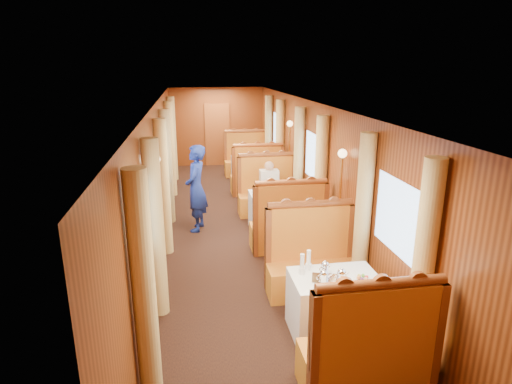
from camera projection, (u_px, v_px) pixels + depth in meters
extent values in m
cube|color=brown|center=(217.00, 135.00, 13.89)|extent=(0.80, 0.04, 2.00)
cube|color=white|center=(334.00, 305.00, 5.21)|extent=(1.05, 0.72, 0.75)
cube|color=#B54714|center=(364.00, 367.00, 4.35)|extent=(1.30, 0.55, 0.45)
cube|color=#B54714|center=(378.00, 326.00, 3.97)|extent=(1.30, 0.12, 0.80)
cylinder|color=brown|center=(382.00, 284.00, 3.84)|extent=(1.23, 0.10, 0.10)
cube|color=#B54714|center=(312.00, 279.00, 6.15)|extent=(1.30, 0.55, 0.45)
cube|color=#B54714|center=(309.00, 233.00, 6.18)|extent=(1.30, 0.12, 0.80)
cylinder|color=brown|center=(310.00, 204.00, 6.05)|extent=(1.23, 0.10, 0.10)
cube|color=white|center=(277.00, 211.00, 8.52)|extent=(1.05, 0.72, 0.75)
cube|color=#B54714|center=(287.00, 236.00, 7.67)|extent=(1.30, 0.55, 0.45)
cube|color=#B54714|center=(291.00, 207.00, 7.28)|extent=(1.30, 0.12, 0.80)
cylinder|color=brown|center=(291.00, 182.00, 7.16)|extent=(1.23, 0.10, 0.10)
cube|color=#B54714|center=(268.00, 204.00, 9.47)|extent=(1.30, 0.55, 0.45)
cube|color=#B54714|center=(266.00, 174.00, 9.49)|extent=(1.30, 0.12, 0.80)
cylinder|color=brown|center=(266.00, 155.00, 9.36)|extent=(1.23, 0.10, 0.10)
cube|color=white|center=(251.00, 170.00, 11.84)|extent=(1.05, 0.72, 0.75)
cube|color=#B54714|center=(257.00, 185.00, 10.98)|extent=(1.30, 0.55, 0.45)
cube|color=#B54714|center=(258.00, 163.00, 10.60)|extent=(1.30, 0.12, 0.80)
cylinder|color=brown|center=(258.00, 145.00, 10.47)|extent=(1.23, 0.10, 0.10)
cube|color=#B54714|center=(247.00, 168.00, 12.78)|extent=(1.30, 0.55, 0.45)
cube|color=#B54714|center=(246.00, 146.00, 12.80)|extent=(1.30, 0.12, 0.80)
cylinder|color=brown|center=(245.00, 131.00, 12.68)|extent=(1.23, 0.10, 0.10)
cube|color=silver|center=(326.00, 279.00, 5.04)|extent=(0.40, 0.35, 0.01)
cylinder|color=white|center=(362.00, 280.00, 5.02)|extent=(0.20, 0.20, 0.01)
cylinder|color=white|center=(302.00, 271.00, 5.16)|extent=(0.08, 0.08, 0.08)
cylinder|color=white|center=(302.00, 261.00, 5.12)|extent=(0.05, 0.05, 0.18)
cylinder|color=white|center=(308.00, 267.00, 5.26)|extent=(0.08, 0.08, 0.08)
cylinder|color=white|center=(309.00, 257.00, 5.22)|extent=(0.05, 0.05, 0.18)
cylinder|color=silver|center=(278.00, 189.00, 8.43)|extent=(0.06, 0.06, 0.14)
cylinder|color=silver|center=(250.00, 155.00, 11.67)|extent=(0.06, 0.06, 0.14)
cylinder|color=#E5C275|center=(144.00, 292.00, 3.93)|extent=(0.22, 0.22, 2.35)
cylinder|color=#E5C275|center=(156.00, 230.00, 5.40)|extent=(0.22, 0.22, 2.35)
cylinder|color=#E5C275|center=(423.00, 271.00, 4.34)|extent=(0.22, 0.22, 2.35)
cylinder|color=#E5C275|center=(363.00, 218.00, 5.81)|extent=(0.22, 0.22, 2.35)
cylinder|color=#E5C275|center=(163.00, 188.00, 7.24)|extent=(0.22, 0.22, 2.35)
cylinder|color=#E5C275|center=(167.00, 167.00, 8.72)|extent=(0.22, 0.22, 2.35)
cylinder|color=#E5C275|center=(320.00, 182.00, 7.65)|extent=(0.22, 0.22, 2.35)
cylinder|color=#E5C275|center=(299.00, 163.00, 9.13)|extent=(0.22, 0.22, 2.35)
cylinder|color=#E5C275|center=(170.00, 149.00, 10.55)|extent=(0.22, 0.22, 2.35)
cylinder|color=#E5C275|center=(172.00, 139.00, 12.03)|extent=(0.22, 0.22, 2.35)
cylinder|color=#E5C275|center=(280.00, 146.00, 10.96)|extent=(0.22, 0.22, 2.35)
cylinder|color=#E5C275|center=(269.00, 137.00, 12.44)|extent=(0.22, 0.22, 2.35)
cylinder|color=#BF8C3F|center=(160.00, 222.00, 6.39)|extent=(0.04, 0.04, 1.85)
sphere|color=#FFD18C|center=(155.00, 159.00, 6.12)|extent=(0.14, 0.14, 0.14)
cylinder|color=#BF8C3F|center=(339.00, 212.00, 6.81)|extent=(0.04, 0.04, 1.85)
sphere|color=#FFD18C|center=(342.00, 153.00, 6.53)|extent=(0.14, 0.14, 0.14)
cylinder|color=#BF8C3F|center=(169.00, 168.00, 9.70)|extent=(0.04, 0.04, 1.85)
sphere|color=#FFD18C|center=(166.00, 126.00, 9.43)|extent=(0.14, 0.14, 0.14)
cylinder|color=#BF8C3F|center=(289.00, 164.00, 10.12)|extent=(0.04, 0.04, 1.85)
sphere|color=#FFD18C|center=(290.00, 124.00, 9.85)|extent=(0.14, 0.14, 0.14)
imported|color=navy|center=(196.00, 188.00, 8.36)|extent=(0.54, 0.70, 1.72)
cube|color=beige|center=(269.00, 182.00, 9.21)|extent=(0.40, 0.24, 0.55)
sphere|color=tan|center=(269.00, 166.00, 9.11)|extent=(0.20, 0.20, 0.20)
cube|color=beige|center=(270.00, 195.00, 9.12)|extent=(0.36, 0.30, 0.14)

